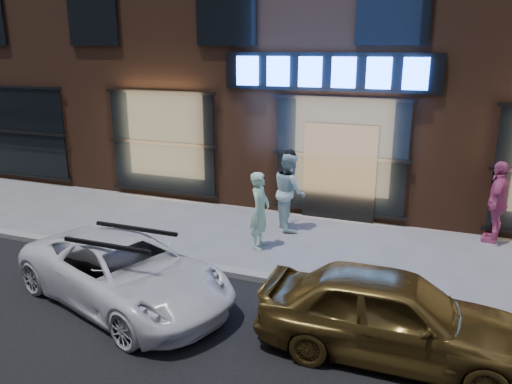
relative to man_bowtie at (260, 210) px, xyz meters
The scene contains 8 objects.
ground 2.09m from the man_bowtie, 52.02° to the right, with size 90.00×90.00×0.00m, color slate.
curb 2.06m from the man_bowtie, 52.02° to the right, with size 60.00×0.25×0.12m, color gray.
storefront_building 7.87m from the man_bowtie, 79.70° to the left, with size 30.20×8.28×10.30m.
man_bowtie is the anchor object (origin of this frame).
man_cap 1.37m from the man_bowtie, 80.13° to the left, with size 0.89×0.69×1.83m, color silver.
passerby 5.21m from the man_bowtie, 24.87° to the left, with size 1.07×0.44×1.82m, color #D15690.
white_suv 3.34m from the man_bowtie, 112.13° to the right, with size 1.88×4.08×1.13m, color white.
gold_sedan 4.33m from the man_bowtie, 44.53° to the right, with size 1.49×3.69×1.26m, color olive.
Camera 1 is at (2.35, -7.90, 4.17)m, focal length 35.00 mm.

